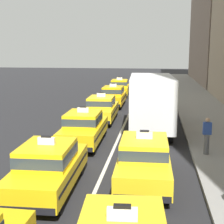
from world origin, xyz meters
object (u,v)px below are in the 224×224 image
Objects in this scene: taxi_left_sixth at (120,87)px; taxi_left_third at (84,127)px; taxi_left_fourth at (102,108)px; taxi_right_second at (144,159)px; sedan_right_fourth at (152,100)px; pedestrian_mid_block at (207,136)px; taxi_left_second at (48,166)px; taxi_left_fifth at (113,96)px; box_truck_right_third at (151,101)px.

taxi_left_third is at bearing -89.33° from taxi_left_sixth.
taxi_left_fourth is (-0.01, 5.45, 0.00)m from taxi_left_third.
taxi_right_second is 14.43m from sedan_right_fourth.
sedan_right_fourth is (3.44, -7.75, -0.03)m from taxi_left_sixth.
pedestrian_mid_block is (2.57, -11.23, 0.13)m from sedan_right_fourth.
taxi_left_fourth is 0.99× the size of taxi_left_sixth.
taxi_left_sixth is 1.01× the size of taxi_right_second.
taxi_left_second and taxi_left_fourth have the same top height.
taxi_left_third is at bearing 90.46° from taxi_left_second.
taxi_left_fourth is 5.57m from sedan_right_fourth.
taxi_right_second is at bearing -78.59° from taxi_left_fifth.
taxi_left_sixth is at bearing 107.57° from pedestrian_mid_block.
sedan_right_fourth is (0.05, 14.43, -0.03)m from taxi_right_second.
taxi_right_second is at bearing -90.49° from box_truck_right_third.
sedan_right_fourth is at bearing 78.43° from taxi_left_second.
taxi_left_sixth is at bearing 90.62° from taxi_left_second.
taxi_left_fifth is (-0.02, 6.02, 0.00)m from taxi_left_fourth.
taxi_left_third is 1.00× the size of taxi_left_fourth.
taxi_left_third is (-0.04, 5.61, 0.00)m from taxi_left_second.
taxi_left_sixth is 19.91m from pedestrian_mid_block.
pedestrian_mid_block is (5.82, -6.70, 0.10)m from taxi_left_fourth.
taxi_left_fourth is 1.00× the size of taxi_left_fifth.
taxi_left_sixth is at bearing 98.69° from taxi_right_second.
taxi_right_second is at bearing -129.24° from pedestrian_mid_block.
taxi_left_sixth is 8.48m from sedan_right_fourth.
taxi_left_third is 17.72m from taxi_left_sixth.
taxi_left_fourth is 6.02m from taxi_left_fifth.
taxi_left_fifth is (-0.08, 17.08, 0.00)m from taxi_left_second.
pedestrian_mid_block is at bearing -59.84° from box_truck_right_third.
taxi_left_second is 5.61m from taxi_left_third.
taxi_left_third is at bearing -135.97° from box_truck_right_third.
pedestrian_mid_block is (2.62, 3.21, 0.10)m from taxi_right_second.
sedan_right_fourth is at bearing 89.79° from taxi_right_second.
taxi_left_fourth is at bearing 90.15° from taxi_left_third.
taxi_left_second is at bearing -89.38° from taxi_left_sixth.
taxi_left_sixth is (-0.25, 23.34, 0.00)m from taxi_left_second.
pedestrian_mid_block is (2.55, -4.40, -0.80)m from box_truck_right_third.
box_truck_right_third is (3.25, 3.14, 0.90)m from taxi_left_third.
pedestrian_mid_block is at bearing 37.13° from taxi_left_second.
taxi_left_third is 10.49m from sedan_right_fourth.
taxi_right_second is at bearing -81.31° from taxi_left_sixth.
taxi_left_second is 1.00× the size of taxi_left_third.
taxi_left_second is at bearing -159.84° from taxi_right_second.
taxi_left_fourth reaches higher than pedestrian_mid_block.
taxi_left_fifth is at bearing 90.25° from taxi_left_second.
taxi_left_third is 1.00× the size of taxi_left_fifth.
pedestrian_mid_block is at bearing -72.43° from taxi_left_sixth.
taxi_left_fifth is 16.25m from taxi_right_second.
taxi_right_second is at bearing 20.16° from taxi_left_second.
box_truck_right_third is at bearing 89.51° from taxi_right_second.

